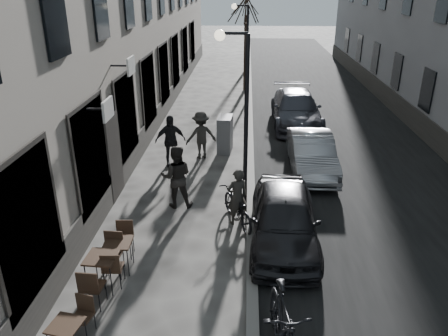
# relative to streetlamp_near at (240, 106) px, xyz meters

# --- Properties ---
(road) EXTENTS (7.30, 60.00, 0.00)m
(road) POSITION_rel_streetlamp_near_xyz_m (4.02, 10.00, -3.16)
(road) COLOR black
(road) RESTS_ON ground
(kerb) EXTENTS (0.25, 60.00, 0.12)m
(kerb) POSITION_rel_streetlamp_near_xyz_m (0.37, 10.00, -3.10)
(kerb) COLOR slate
(kerb) RESTS_ON ground
(streetlamp_near) EXTENTS (0.90, 0.28, 5.09)m
(streetlamp_near) POSITION_rel_streetlamp_near_xyz_m (0.00, 0.00, 0.00)
(streetlamp_near) COLOR black
(streetlamp_near) RESTS_ON ground
(streetlamp_far) EXTENTS (0.90, 0.28, 5.09)m
(streetlamp_far) POSITION_rel_streetlamp_near_xyz_m (0.00, 12.00, 0.00)
(streetlamp_far) COLOR black
(streetlamp_far) RESTS_ON ground
(tree_near) EXTENTS (2.40, 2.40, 5.70)m
(tree_near) POSITION_rel_streetlamp_near_xyz_m (0.07, 15.00, 1.50)
(tree_near) COLOR black
(tree_near) RESTS_ON ground
(tree_far) EXTENTS (2.40, 2.40, 5.70)m
(tree_far) POSITION_rel_streetlamp_near_xyz_m (0.07, 21.00, 1.50)
(tree_far) COLOR black
(tree_far) RESTS_ON ground
(bistro_set_a) EXTENTS (0.64, 1.39, 0.79)m
(bistro_set_a) POSITION_rel_streetlamp_near_xyz_m (-2.94, -5.45, -2.75)
(bistro_set_a) COLOR black
(bistro_set_a) RESTS_ON ground
(bistro_set_b) EXTENTS (0.69, 1.62, 0.95)m
(bistro_set_b) POSITION_rel_streetlamp_near_xyz_m (-2.87, -3.59, -2.67)
(bistro_set_b) COLOR black
(bistro_set_b) RESTS_ON ground
(bistro_set_c) EXTENTS (0.64, 1.52, 0.89)m
(bistro_set_c) POSITION_rel_streetlamp_near_xyz_m (-2.70, -2.94, -2.70)
(bistro_set_c) COLOR black
(bistro_set_c) RESTS_ON ground
(utility_cabinet) EXTENTS (0.60, 0.98, 1.41)m
(utility_cabinet) POSITION_rel_streetlamp_near_xyz_m (-0.63, 4.75, -2.46)
(utility_cabinet) COLOR slate
(utility_cabinet) RESTS_ON ground
(bicycle) EXTENTS (1.36, 2.00, 0.99)m
(bicycle) POSITION_rel_streetlamp_near_xyz_m (-0.03, -0.71, -2.66)
(bicycle) COLOR black
(bicycle) RESTS_ON ground
(cyclist_rider) EXTENTS (0.70, 0.59, 1.63)m
(cyclist_rider) POSITION_rel_streetlamp_near_xyz_m (-0.03, -0.71, -2.35)
(cyclist_rider) COLOR #282623
(cyclist_rider) RESTS_ON ground
(pedestrian_near) EXTENTS (0.99, 0.80, 1.90)m
(pedestrian_near) POSITION_rel_streetlamp_near_xyz_m (-1.82, 0.22, -2.21)
(pedestrian_near) COLOR black
(pedestrian_near) RESTS_ON ground
(pedestrian_mid) EXTENTS (1.32, 1.04, 1.79)m
(pedestrian_mid) POSITION_rel_streetlamp_near_xyz_m (-1.48, 4.05, -2.26)
(pedestrian_mid) COLOR #292724
(pedestrian_mid) RESTS_ON ground
(pedestrian_far) EXTENTS (1.19, 0.80, 1.87)m
(pedestrian_far) POSITION_rel_streetlamp_near_xyz_m (-2.51, 3.27, -2.22)
(pedestrian_far) COLOR black
(pedestrian_far) RESTS_ON ground
(car_near) EXTENTS (1.82, 4.23, 1.42)m
(car_near) POSITION_rel_streetlamp_near_xyz_m (1.17, -1.62, -2.45)
(car_near) COLOR black
(car_near) RESTS_ON ground
(car_mid) EXTENTS (1.42, 4.04, 1.33)m
(car_mid) POSITION_rel_streetlamp_near_xyz_m (2.47, 2.99, -2.50)
(car_mid) COLOR #94979C
(car_mid) RESTS_ON ground
(car_far) EXTENTS (2.13, 5.20, 1.51)m
(car_far) POSITION_rel_streetlamp_near_xyz_m (2.46, 8.29, -2.41)
(car_far) COLOR #383A43
(car_far) RESTS_ON ground
(moped) EXTENTS (0.94, 2.33, 1.36)m
(moped) POSITION_rel_streetlamp_near_xyz_m (0.89, -5.34, -2.48)
(moped) COLOR black
(moped) RESTS_ON ground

